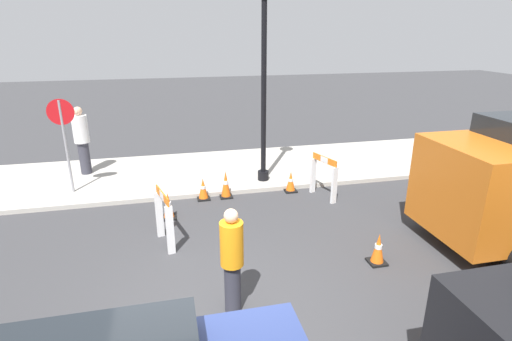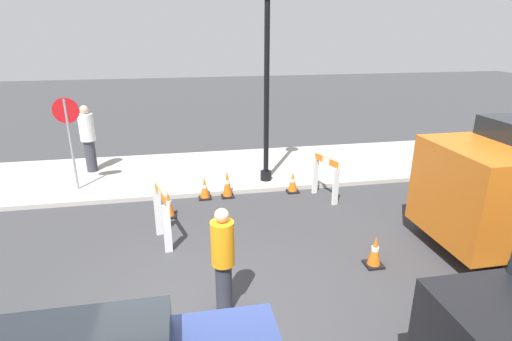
# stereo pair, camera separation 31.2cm
# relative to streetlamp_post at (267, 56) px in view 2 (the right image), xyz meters

# --- Properties ---
(ground_plane) EXTENTS (60.00, 60.00, 0.00)m
(ground_plane) POSITION_rel_streetlamp_post_xyz_m (-1.83, -5.08, -3.25)
(ground_plane) COLOR #38383A
(sidewalk_slab) EXTENTS (18.00, 3.42, 0.11)m
(sidewalk_slab) POSITION_rel_streetlamp_post_xyz_m (-1.83, 1.13, -3.19)
(sidewalk_slab) COLOR #ADA89E
(sidewalk_slab) RESTS_ON ground_plane
(streetlamp_post) EXTENTS (0.44, 0.44, 4.86)m
(streetlamp_post) POSITION_rel_streetlamp_post_xyz_m (0.00, 0.00, 0.00)
(streetlamp_post) COLOR black
(streetlamp_post) RESTS_ON sidewalk_slab
(stop_sign) EXTENTS (0.60, 0.06, 2.26)m
(stop_sign) POSITION_rel_streetlamp_post_xyz_m (-4.71, 0.24, -1.62)
(stop_sign) COLOR gray
(stop_sign) RESTS_ON sidewalk_slab
(barricade_0) EXTENTS (0.33, 0.79, 1.08)m
(barricade_0) POSITION_rel_streetlamp_post_xyz_m (-2.55, -2.65, -2.67)
(barricade_0) COLOR white
(barricade_0) RESTS_ON ground_plane
(barricade_1) EXTENTS (0.38, 0.84, 1.04)m
(barricade_1) POSITION_rel_streetlamp_post_xyz_m (1.18, -1.22, -2.69)
(barricade_1) COLOR white
(barricade_1) RESTS_ON ground_plane
(traffic_cone_0) EXTENTS (0.30, 0.30, 0.67)m
(traffic_cone_0) POSITION_rel_streetlamp_post_xyz_m (-1.10, -0.68, -2.92)
(traffic_cone_0) COLOR black
(traffic_cone_0) RESTS_ON ground_plane
(traffic_cone_1) EXTENTS (0.30, 0.30, 0.53)m
(traffic_cone_1) POSITION_rel_streetlamp_post_xyz_m (-1.64, -0.68, -2.99)
(traffic_cone_1) COLOR black
(traffic_cone_1) RESTS_ON ground_plane
(traffic_cone_2) EXTENTS (0.30, 0.30, 0.59)m
(traffic_cone_2) POSITION_rel_streetlamp_post_xyz_m (-2.47, -1.54, -2.96)
(traffic_cone_2) COLOR black
(traffic_cone_2) RESTS_ON ground_plane
(traffic_cone_3) EXTENTS (0.30, 0.30, 0.57)m
(traffic_cone_3) POSITION_rel_streetlamp_post_xyz_m (1.02, -4.13, -2.98)
(traffic_cone_3) COLOR black
(traffic_cone_3) RESTS_ON ground_plane
(traffic_cone_4) EXTENTS (0.30, 0.30, 0.53)m
(traffic_cone_4) POSITION_rel_streetlamp_post_xyz_m (0.54, -0.68, -3.00)
(traffic_cone_4) COLOR black
(traffic_cone_4) RESTS_ON ground_plane
(person_worker) EXTENTS (0.42, 0.42, 1.61)m
(person_worker) POSITION_rel_streetlamp_post_xyz_m (-1.63, -4.79, -2.38)
(person_worker) COLOR #33333D
(person_worker) RESTS_ON ground_plane
(person_pedestrian) EXTENTS (0.52, 0.52, 1.84)m
(person_pedestrian) POSITION_rel_streetlamp_post_xyz_m (-4.61, 1.57, -2.16)
(person_pedestrian) COLOR #33333D
(person_pedestrian) RESTS_ON sidewalk_slab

